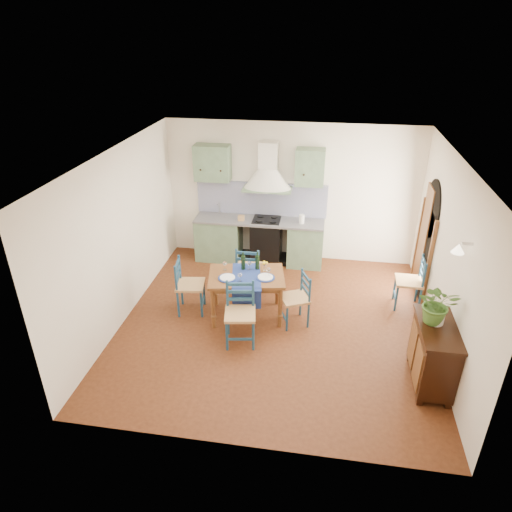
# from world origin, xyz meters

# --- Properties ---
(floor) EXTENTS (5.00, 5.00, 0.00)m
(floor) POSITION_xyz_m (0.00, 0.00, 0.00)
(floor) COLOR #3F1C0D
(floor) RESTS_ON ground
(back_wall) EXTENTS (5.00, 0.96, 2.80)m
(back_wall) POSITION_xyz_m (-0.47, 2.29, 1.05)
(back_wall) COLOR white
(back_wall) RESTS_ON ground
(right_wall) EXTENTS (0.26, 5.00, 2.80)m
(right_wall) POSITION_xyz_m (2.50, 0.28, 1.34)
(right_wall) COLOR white
(right_wall) RESTS_ON ground
(left_wall) EXTENTS (0.04, 5.00, 2.80)m
(left_wall) POSITION_xyz_m (-2.50, 0.00, 1.40)
(left_wall) COLOR white
(left_wall) RESTS_ON ground
(ceiling) EXTENTS (5.00, 5.00, 0.01)m
(ceiling) POSITION_xyz_m (0.00, 0.00, 2.80)
(ceiling) COLOR silver
(ceiling) RESTS_ON back_wall
(dining_table) EXTENTS (1.35, 1.05, 1.09)m
(dining_table) POSITION_xyz_m (-0.50, 0.16, 0.69)
(dining_table) COLOR brown
(dining_table) RESTS_ON ground
(chair_near) EXTENTS (0.53, 0.53, 0.99)m
(chair_near) POSITION_xyz_m (-0.47, -0.53, 0.51)
(chair_near) COLOR navy
(chair_near) RESTS_ON ground
(chair_far) EXTENTS (0.45, 0.45, 0.96)m
(chair_far) POSITION_xyz_m (-0.59, 0.88, 0.50)
(chair_far) COLOR navy
(chair_far) RESTS_ON ground
(chair_left) EXTENTS (0.52, 0.52, 0.97)m
(chair_left) POSITION_xyz_m (-1.49, 0.15, 0.50)
(chair_left) COLOR navy
(chair_left) RESTS_ON ground
(chair_right) EXTENTS (0.56, 0.56, 0.91)m
(chair_right) POSITION_xyz_m (0.33, 0.08, 0.47)
(chair_right) COLOR navy
(chair_right) RESTS_ON ground
(chair_spare) EXTENTS (0.46, 0.46, 0.95)m
(chair_spare) POSITION_xyz_m (2.23, 0.88, 0.49)
(chair_spare) COLOR navy
(chair_spare) RESTS_ON ground
(sideboard) EXTENTS (0.50, 1.05, 0.94)m
(sideboard) POSITION_xyz_m (2.26, -1.03, 0.51)
(sideboard) COLOR black
(sideboard) RESTS_ON ground
(potted_plant) EXTENTS (0.56, 0.50, 0.56)m
(potted_plant) POSITION_xyz_m (2.21, -0.93, 1.21)
(potted_plant) COLOR #426D29
(potted_plant) RESTS_ON sideboard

